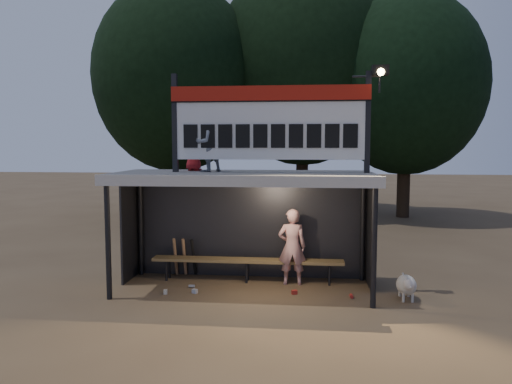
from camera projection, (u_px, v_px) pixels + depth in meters
ground at (244, 289)px, 9.89m from camera, size 80.00×80.00×0.00m
player at (292, 247)px, 10.17m from camera, size 0.59×0.41×1.56m
child_a at (208, 143)px, 9.81m from camera, size 0.68×0.68×1.12m
child_b at (194, 149)px, 10.21m from camera, size 0.51×0.43×0.89m
dugout_shelter at (245, 195)px, 9.96m from camera, size 5.10×2.08×2.32m
scoreboard_assembly at (272, 120)px, 9.51m from camera, size 4.10×0.27×1.99m
bench at (247, 261)px, 10.40m from camera, size 4.00×0.35×0.48m
tree_left at (176, 77)px, 19.69m from camera, size 6.46×6.46×9.27m
tree_mid at (303, 64)px, 20.60m from camera, size 7.22×7.22×10.36m
tree_right at (406, 84)px, 19.29m from camera, size 6.08×6.08×8.72m
dog at (407, 285)px, 9.17m from camera, size 0.36×0.81×0.49m
bats at (184, 257)px, 10.81m from camera, size 0.48×0.33×0.84m
litter at (238, 291)px, 9.60m from camera, size 3.61×0.54×0.08m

